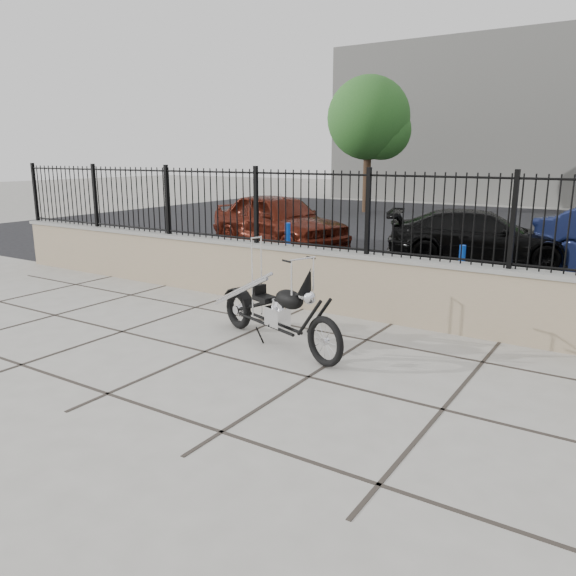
% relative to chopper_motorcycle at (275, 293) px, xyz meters
% --- Properties ---
extents(ground_plane, '(90.00, 90.00, 0.00)m').
position_rel_chopper_motorcycle_xyz_m(ground_plane, '(-0.59, -0.70, -0.69)').
color(ground_plane, '#99968E').
rests_on(ground_plane, ground).
extents(parking_lot, '(30.00, 30.00, 0.00)m').
position_rel_chopper_motorcycle_xyz_m(parking_lot, '(-0.59, 11.80, -0.69)').
color(parking_lot, black).
rests_on(parking_lot, ground).
extents(retaining_wall, '(14.00, 0.36, 0.96)m').
position_rel_chopper_motorcycle_xyz_m(retaining_wall, '(-0.59, 1.80, -0.21)').
color(retaining_wall, gray).
rests_on(retaining_wall, ground_plane).
extents(iron_fence, '(14.00, 0.08, 1.20)m').
position_rel_chopper_motorcycle_xyz_m(iron_fence, '(-0.59, 1.80, 0.87)').
color(iron_fence, black).
rests_on(iron_fence, retaining_wall).
extents(background_building, '(22.00, 6.00, 8.00)m').
position_rel_chopper_motorcycle_xyz_m(background_building, '(-0.59, 25.80, 3.31)').
color(background_building, beige).
rests_on(background_building, ground_plane).
extents(chopper_motorcycle, '(2.30, 1.16, 1.38)m').
position_rel_chopper_motorcycle_xyz_m(chopper_motorcycle, '(0.00, 0.00, 0.00)').
color(chopper_motorcycle, black).
rests_on(chopper_motorcycle, ground_plane).
extents(car_red, '(4.53, 2.92, 1.44)m').
position_rel_chopper_motorcycle_xyz_m(car_red, '(-4.23, 6.40, 0.03)').
color(car_red, '#4B140A').
rests_on(car_red, parking_lot).
extents(car_black, '(4.39, 2.73, 1.19)m').
position_rel_chopper_motorcycle_xyz_m(car_black, '(0.73, 7.14, -0.10)').
color(car_black, black).
rests_on(car_black, parking_lot).
extents(bollard_a, '(0.14, 0.14, 0.99)m').
position_rel_chopper_motorcycle_xyz_m(bollard_a, '(-2.52, 4.21, -0.19)').
color(bollard_a, blue).
rests_on(bollard_a, ground_plane).
extents(bollard_b, '(0.14, 0.14, 0.91)m').
position_rel_chopper_motorcycle_xyz_m(bollard_b, '(1.28, 3.74, -0.24)').
color(bollard_b, blue).
rests_on(bollard_b, ground_plane).
extents(tree_left, '(3.39, 3.39, 5.72)m').
position_rel_chopper_motorcycle_xyz_m(tree_left, '(-6.37, 16.32, 3.32)').
color(tree_left, '#382619').
rests_on(tree_left, ground_plane).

